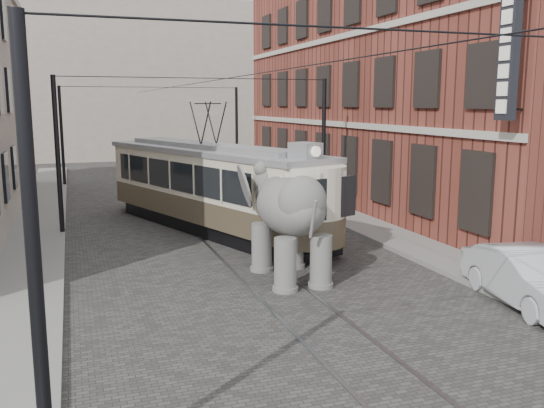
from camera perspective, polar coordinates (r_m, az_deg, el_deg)
name	(u,v)px	position (r m, az deg, el deg)	size (l,w,h in m)	color
ground	(248,262)	(18.66, -2.32, -5.69)	(120.00, 120.00, 0.00)	#413E3C
tram_rails	(248,262)	(18.66, -2.32, -5.65)	(1.54, 80.00, 0.02)	slate
sidewalk_right	(413,245)	(21.09, 13.53, -3.93)	(2.00, 60.00, 0.15)	slate
sidewalk_left	(27,280)	(17.98, -22.75, -6.81)	(2.00, 60.00, 0.15)	slate
brick_building	(406,82)	(30.81, 12.89, 11.44)	(8.00, 26.00, 12.00)	maroon
distant_block	(125,81)	(57.51, -14.08, 11.50)	(28.00, 10.00, 14.00)	gray
catenary	(206,155)	(22.87, -6.46, 4.76)	(11.00, 30.20, 6.00)	black
tram	(209,167)	(23.04, -6.13, 3.57)	(2.61, 12.62, 5.01)	beige
elephant	(290,223)	(16.61, 1.76, -1.89)	(2.91, 5.27, 3.23)	#63615C
parked_car	(529,278)	(15.97, 23.67, -6.57)	(1.51, 4.28, 1.41)	#B2B3B7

